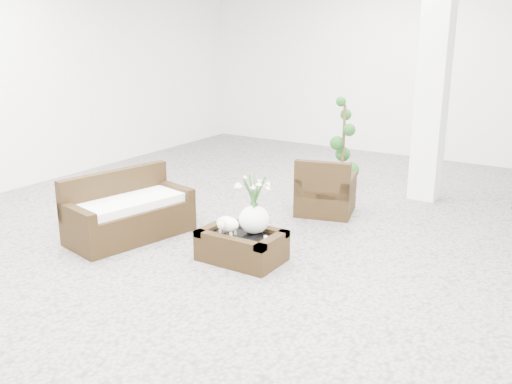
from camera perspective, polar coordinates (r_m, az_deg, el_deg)
The scene contains 9 objects.
ground at distance 7.07m, azimuth 0.43°, elevation -4.63°, with size 11.00×11.00×0.00m, color gray.
column at distance 8.74m, azimuth 17.35°, elevation 10.51°, with size 0.40×0.40×3.50m, color white.
coffee_table at distance 6.38m, azimuth -1.43°, elevation -5.52°, with size 0.90×0.60×0.31m, color #33220F.
sheep_figurine at distance 6.27m, azimuth -2.87°, elevation -3.37°, with size 0.28×0.23×0.21m, color white.
planter_narcissus at distance 6.22m, azimuth -0.19°, elevation -0.65°, with size 0.44×0.44×0.80m, color white, non-canonical shape.
tealight at distance 6.18m, azimuth 0.99°, elevation -4.54°, with size 0.04×0.04×0.03m, color white.
armchair at distance 7.95m, azimuth 7.03°, elevation 0.70°, with size 0.75×0.72×0.80m, color #33220F.
loveseat at distance 7.13m, azimuth -12.59°, elevation -1.43°, with size 1.51×0.72×0.80m, color #33220F.
topiary at distance 9.27m, azimuth 8.75°, elevation 4.87°, with size 0.38×0.38×1.43m, color #173C13, non-canonical shape.
Camera 1 is at (3.48, -5.60, 2.54)m, focal length 39.92 mm.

